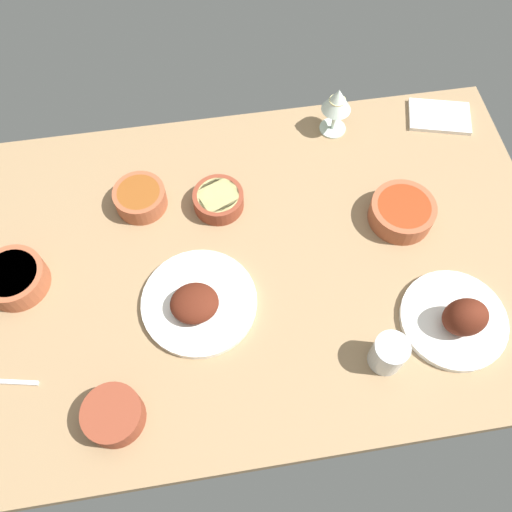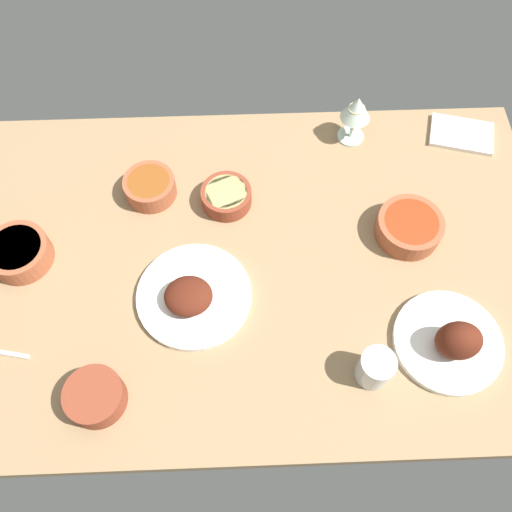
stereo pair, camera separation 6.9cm
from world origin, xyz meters
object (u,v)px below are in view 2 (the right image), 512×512
bowl_soup (150,187)px  bowl_pasta (19,252)px  bowl_potatoes (226,196)px  wine_glass (356,110)px  plate_near_viewer (192,296)px  bowl_cream (95,397)px  plate_center_main (452,341)px  bowl_sauce (409,227)px  water_tumbler (375,368)px  folded_napkin (462,134)px

bowl_soup → bowl_pasta: (28.88, 17.43, 0.22)cm
bowl_potatoes → wine_glass: bearing=-149.4°
plate_near_viewer → bowl_cream: size_ratio=2.16×
plate_center_main → bowl_soup: (65.82, -42.18, -0.15)cm
wine_glass → bowl_soup: bearing=17.5°
plate_center_main → bowl_soup: plate_center_main is taller
bowl_sauce → bowl_potatoes: bowl_sauce is taller
bowl_cream → plate_near_viewer: bearing=-130.8°
bowl_sauce → bowl_potatoes: 44.17cm
water_tumbler → wine_glass: bearing=-92.9°
bowl_cream → wine_glass: size_ratio=0.85×
bowl_sauce → bowl_cream: (69.57, 37.12, 0.11)cm
plate_near_viewer → folded_napkin: bearing=-147.6°
bowl_sauce → bowl_soup: bowl_sauce is taller
bowl_potatoes → bowl_cream: (26.71, 47.76, 0.61)cm
plate_near_viewer → bowl_sauce: bearing=-163.2°
bowl_pasta → folded_napkin: size_ratio=0.88×
bowl_cream → folded_napkin: (-89.25, -66.53, -2.49)cm
plate_center_main → bowl_sauce: size_ratio=1.52×
plate_center_main → folded_napkin: bearing=-105.0°
plate_near_viewer → bowl_sauce: size_ratio=1.67×
plate_near_viewer → plate_center_main: 56.49cm
plate_near_viewer → bowl_sauce: 52.99cm
plate_near_viewer → folded_napkin: plate_near_viewer is taller
plate_center_main → bowl_cream: bearing=6.8°
plate_center_main → wine_glass: 60.52cm
bowl_sauce → water_tumbler: size_ratio=1.81×
wine_glass → plate_center_main: bearing=103.5°
plate_near_viewer → bowl_soup: 31.17cm
bowl_sauce → wine_glass: bearing=-72.0°
bowl_cream → plate_center_main: bearing=-173.2°
bowl_soup → water_tumbler: 68.02cm
plate_near_viewer → water_tumbler: size_ratio=3.03×
plate_near_viewer → bowl_potatoes: bearing=-106.9°
bowl_cream → folded_napkin: bearing=-143.3°
bowl_potatoes → bowl_sauce: bearing=166.1°
bowl_cream → bowl_soup: bearing=-98.9°
bowl_cream → folded_napkin: bowl_cream is taller
plate_center_main → bowl_sauce: 28.59cm
bowl_sauce → water_tumbler: 36.22cm
bowl_cream → water_tumbler: bearing=-176.6°
bowl_soup → folded_napkin: bearing=-169.2°
bowl_soup → folded_napkin: 82.74cm
bowl_sauce → folded_napkin: size_ratio=0.95×
bowl_potatoes → bowl_soup: 19.00cm
bowl_pasta → bowl_cream: bearing=121.9°
bowl_soup → folded_napkin: size_ratio=0.78×
wine_glass → folded_napkin: wine_glass is taller
plate_center_main → bowl_sauce: plate_center_main is taller
plate_near_viewer → bowl_sauce: plate_near_viewer is taller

